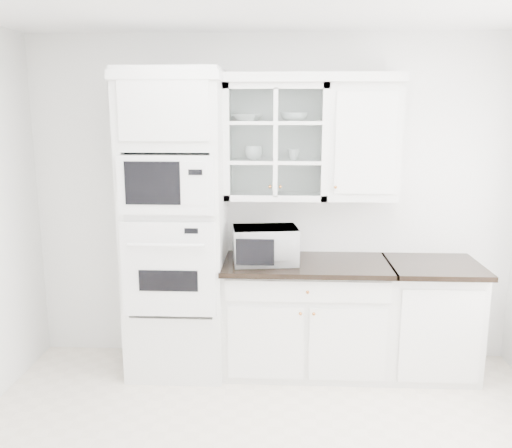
{
  "coord_description": "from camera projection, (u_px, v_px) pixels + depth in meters",
  "views": [
    {
      "loc": [
        0.08,
        -2.72,
        2.09
      ],
      "look_at": [
        -0.1,
        1.05,
        1.3
      ],
      "focal_mm": 38.0,
      "sensor_mm": 36.0,
      "label": 1
    }
  ],
  "objects": [
    {
      "name": "room_shell",
      "position": [
        268.0,
        165.0,
        3.14
      ],
      "size": [
        4.0,
        3.5,
        2.7
      ],
      "color": "white",
      "rests_on": "ground"
    },
    {
      "name": "oven_column",
      "position": [
        176.0,
        226.0,
        4.26
      ],
      "size": [
        0.76,
        0.68,
        2.4
      ],
      "color": "white",
      "rests_on": "ground"
    },
    {
      "name": "base_cabinet_run",
      "position": [
        305.0,
        315.0,
        4.39
      ],
      "size": [
        1.32,
        0.67,
        0.92
      ],
      "color": "white",
      "rests_on": "ground"
    },
    {
      "name": "extra_base_cabinet",
      "position": [
        430.0,
        317.0,
        4.35
      ],
      "size": [
        0.72,
        0.67,
        0.92
      ],
      "color": "white",
      "rests_on": "ground"
    },
    {
      "name": "upper_cabinet_glass",
      "position": [
        276.0,
        142.0,
        4.26
      ],
      "size": [
        0.8,
        0.33,
        0.9
      ],
      "color": "white",
      "rests_on": "room_shell"
    },
    {
      "name": "upper_cabinet_solid",
      "position": [
        362.0,
        142.0,
        4.22
      ],
      "size": [
        0.55,
        0.33,
        0.9
      ],
      "primitive_type": "cube",
      "color": "white",
      "rests_on": "room_shell"
    },
    {
      "name": "crown_molding",
      "position": [
        262.0,
        78.0,
        4.14
      ],
      "size": [
        2.14,
        0.38,
        0.07
      ],
      "primitive_type": "cube",
      "color": "white",
      "rests_on": "room_shell"
    },
    {
      "name": "countertop_microwave",
      "position": [
        265.0,
        245.0,
        4.23
      ],
      "size": [
        0.54,
        0.47,
        0.29
      ],
      "primitive_type": "imported",
      "rotation": [
        0.0,
        0.0,
        3.28
      ],
      "color": "white",
      "rests_on": "base_cabinet_run"
    },
    {
      "name": "bowl_a",
      "position": [
        247.0,
        118.0,
        4.23
      ],
      "size": [
        0.26,
        0.26,
        0.06
      ],
      "primitive_type": "imported",
      "rotation": [
        0.0,
        0.0,
        -0.16
      ],
      "color": "white",
      "rests_on": "upper_cabinet_glass"
    },
    {
      "name": "bowl_b",
      "position": [
        294.0,
        117.0,
        4.22
      ],
      "size": [
        0.24,
        0.24,
        0.07
      ],
      "primitive_type": "imported",
      "rotation": [
        0.0,
        0.0,
        -0.13
      ],
      "color": "white",
      "rests_on": "upper_cabinet_glass"
    },
    {
      "name": "cup_a",
      "position": [
        254.0,
        153.0,
        4.28
      ],
      "size": [
        0.15,
        0.15,
        0.11
      ],
      "primitive_type": "imported",
      "rotation": [
        0.0,
        0.0,
        0.1
      ],
      "color": "white",
      "rests_on": "upper_cabinet_glass"
    },
    {
      "name": "cup_b",
      "position": [
        294.0,
        154.0,
        4.28
      ],
      "size": [
        0.11,
        0.11,
        0.09
      ],
      "primitive_type": "imported",
      "rotation": [
        0.0,
        0.0,
        0.26
      ],
      "color": "white",
      "rests_on": "upper_cabinet_glass"
    }
  ]
}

